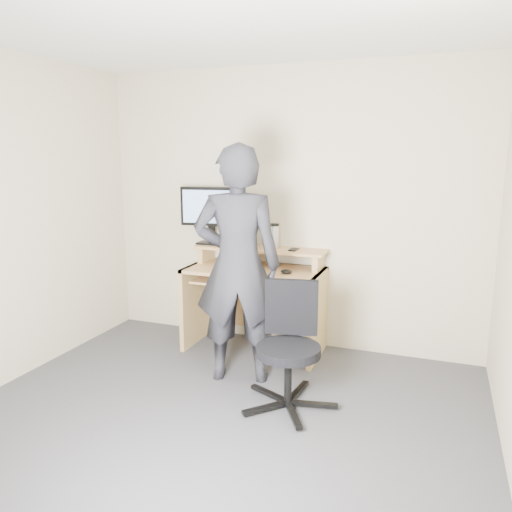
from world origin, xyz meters
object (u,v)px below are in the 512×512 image
Objects in this scene: monitor at (210,210)px; office_chair at (289,341)px; desk at (257,288)px; person at (238,265)px.

monitor reaches higher than office_chair.
person is (0.09, -0.68, 0.36)m from desk.
person is at bearing 141.41° from office_chair.
monitor is at bearing -68.60° from person.
office_chair is 0.71m from person.
office_chair is (0.58, -0.93, -0.08)m from desk.
desk is 2.14× the size of monitor.
office_chair is at bearing 136.10° from person.
monitor is at bearing 171.10° from desk.
office_chair is (1.08, -1.01, -0.77)m from monitor.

